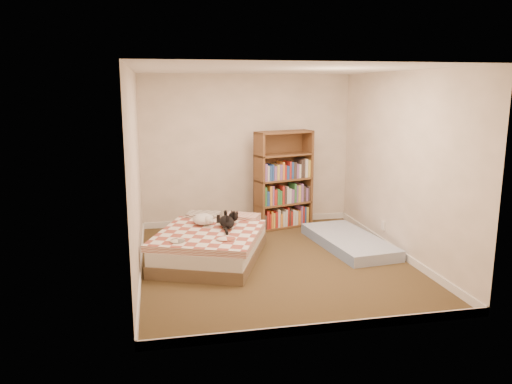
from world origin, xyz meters
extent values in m
cube|color=#45341D|center=(0.00, 0.00, 0.00)|extent=(3.50, 4.00, 0.01)
cube|color=white|center=(0.00, 0.00, 2.50)|extent=(3.50, 4.00, 0.01)
cube|color=beige|center=(0.00, 2.00, 1.25)|extent=(3.50, 0.01, 2.50)
cube|color=beige|center=(0.00, -2.00, 1.25)|extent=(3.50, 0.01, 2.50)
cube|color=beige|center=(-1.75, 0.00, 1.25)|extent=(0.01, 4.00, 2.50)
cube|color=beige|center=(1.75, 0.00, 1.25)|extent=(0.01, 4.00, 2.50)
cube|color=white|center=(0.00, 1.99, 0.05)|extent=(3.50, 0.02, 0.10)
cube|color=white|center=(0.00, -1.99, 0.05)|extent=(3.50, 0.02, 0.10)
cube|color=white|center=(-1.74, 0.00, 0.05)|extent=(0.02, 4.00, 0.10)
cube|color=white|center=(1.74, 0.00, 0.05)|extent=(0.02, 4.00, 0.10)
cube|color=white|center=(1.74, 0.40, 0.30)|extent=(0.03, 0.09, 0.13)
cube|color=brown|center=(-0.81, 0.30, 0.08)|extent=(1.78, 2.08, 0.16)
cube|color=silver|center=(-0.81, 0.30, 0.25)|extent=(1.75, 2.04, 0.18)
cube|color=#9D4A3A|center=(-0.81, 0.30, 0.38)|extent=(1.73, 1.81, 0.09)
cube|color=#696058|center=(-1.10, 0.96, 0.40)|extent=(0.56, 0.46, 0.13)
cube|color=#9D4A3A|center=(-0.52, 0.96, 0.40)|extent=(0.56, 0.46, 0.13)
cube|color=brown|center=(0.09, 1.66, 0.80)|extent=(0.13, 0.32, 1.60)
cube|color=brown|center=(1.01, 1.66, 0.80)|extent=(0.13, 0.32, 1.60)
cube|color=brown|center=(0.55, 1.81, 0.80)|extent=(0.92, 0.29, 1.60)
cube|color=brown|center=(0.55, 1.66, 0.02)|extent=(1.01, 0.58, 0.03)
cube|color=brown|center=(0.55, 1.66, 0.81)|extent=(1.01, 0.58, 0.03)
cube|color=brown|center=(0.55, 1.66, 1.58)|extent=(1.01, 0.58, 0.03)
cube|color=#7693C6|center=(1.22, 0.45, 0.08)|extent=(0.96, 1.79, 0.15)
ellipsoid|color=black|center=(-0.59, 0.36, 0.49)|extent=(0.39, 0.49, 0.15)
sphere|color=black|center=(-0.59, 0.60, 0.51)|extent=(0.19, 0.19, 0.14)
cone|color=black|center=(-0.63, 0.64, 0.56)|extent=(0.06, 0.06, 0.05)
cone|color=black|center=(-0.55, 0.64, 0.56)|extent=(0.06, 0.06, 0.05)
cylinder|color=black|center=(-0.47, 0.06, 0.46)|extent=(0.16, 0.24, 0.05)
ellipsoid|color=silver|center=(-0.89, 0.55, 0.50)|extent=(0.35, 0.37, 0.15)
sphere|color=silver|center=(-0.80, 0.45, 0.51)|extent=(0.15, 0.15, 0.12)
sphere|color=silver|center=(-0.76, 0.41, 0.50)|extent=(0.07, 0.07, 0.05)
sphere|color=silver|center=(-1.02, 0.60, 0.48)|extent=(0.08, 0.08, 0.07)
camera|label=1|loc=(-1.51, -6.13, 2.28)|focal=35.00mm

